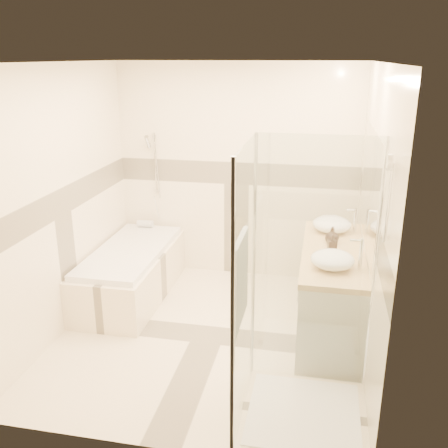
% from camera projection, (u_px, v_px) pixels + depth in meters
% --- Properties ---
extents(room, '(2.82, 3.02, 2.52)m').
position_uv_depth(room, '(214.00, 210.00, 4.40)').
color(room, '#F6E5C4').
rests_on(room, ground).
extents(bathtub, '(0.75, 1.70, 0.56)m').
position_uv_depth(bathtub, '(131.00, 270.00, 5.50)').
color(bathtub, '#FCEAC9').
rests_on(bathtub, ground).
extents(vanity, '(0.58, 1.62, 0.85)m').
position_uv_depth(vanity, '(331.00, 291.00, 4.74)').
color(vanity, white).
rests_on(vanity, ground).
extents(shower_enclosure, '(0.96, 0.93, 2.04)m').
position_uv_depth(shower_enclosure, '(291.00, 355.00, 3.58)').
color(shower_enclosure, '#FCEAC9').
rests_on(shower_enclosure, ground).
extents(vessel_sink_near, '(0.39, 0.39, 0.15)m').
position_uv_depth(vessel_sink_near, '(332.00, 224.00, 5.05)').
color(vessel_sink_near, white).
rests_on(vessel_sink_near, vanity).
extents(vessel_sink_far, '(0.37, 0.37, 0.15)m').
position_uv_depth(vessel_sink_far, '(332.00, 260.00, 4.19)').
color(vessel_sink_far, white).
rests_on(vessel_sink_far, vanity).
extents(faucet_near, '(0.10, 0.03, 0.25)m').
position_uv_depth(faucet_near, '(354.00, 219.00, 4.99)').
color(faucet_near, silver).
rests_on(faucet_near, vanity).
extents(faucet_far, '(0.11, 0.03, 0.28)m').
position_uv_depth(faucet_far, '(360.00, 252.00, 4.12)').
color(faucet_far, silver).
rests_on(faucet_far, vanity).
extents(amenity_bottle_a, '(0.09, 0.09, 0.17)m').
position_uv_depth(amenity_bottle_a, '(332.00, 243.00, 4.52)').
color(amenity_bottle_a, black).
rests_on(amenity_bottle_a, vanity).
extents(amenity_bottle_b, '(0.13, 0.13, 0.17)m').
position_uv_depth(amenity_bottle_b, '(332.00, 235.00, 4.72)').
color(amenity_bottle_b, black).
rests_on(amenity_bottle_b, vanity).
extents(folded_towels, '(0.20, 0.28, 0.08)m').
position_uv_depth(folded_towels, '(332.00, 222.00, 5.23)').
color(folded_towels, silver).
rests_on(folded_towels, vanity).
extents(rolled_towel, '(0.19, 0.09, 0.09)m').
position_uv_depth(rolled_towel, '(145.00, 224.00, 6.08)').
color(rolled_towel, silver).
rests_on(rolled_towel, bathtub).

